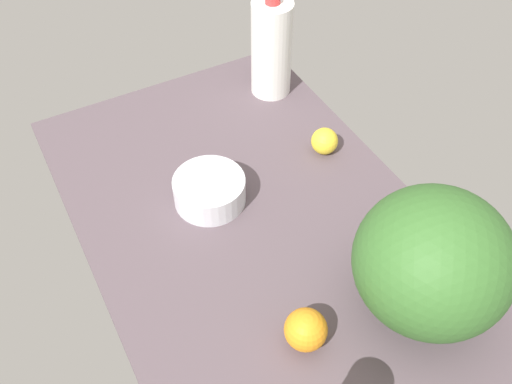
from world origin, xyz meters
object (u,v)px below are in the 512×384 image
milk_jug (271,49)px  orange_far_back (306,330)px  mixing_bowl (210,190)px  watermelon (433,262)px  lemon_near_front (325,141)px

milk_jug → orange_far_back: 81.21cm
mixing_bowl → milk_jug: (30.80, -34.06, 10.46)cm
watermelon → mixing_bowl: watermelon is taller
lemon_near_front → orange_far_back: (-43.89, 32.98, 0.77)cm
mixing_bowl → lemon_near_front: bearing=-87.6°
milk_jug → orange_far_back: size_ratio=3.44×
milk_jug → mixing_bowl: bearing=132.1°
mixing_bowl → orange_far_back: orange_far_back is taller
watermelon → lemon_near_front: watermelon is taller
milk_jug → lemon_near_front: (-29.38, 0.70, -10.36)cm
watermelon → lemon_near_front: 49.47cm
watermelon → milk_jug: milk_jug is taller
watermelon → lemon_near_front: (47.61, -7.83, -10.89)cm
watermelon → milk_jug: bearing=-6.3°
orange_far_back → watermelon: bearing=-98.4°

